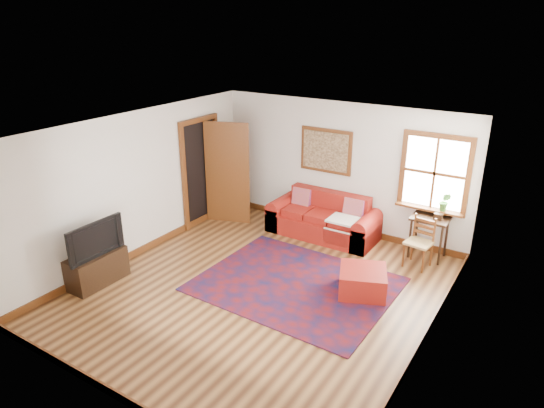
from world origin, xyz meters
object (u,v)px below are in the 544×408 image
Objects in this scene: red_leather_sofa at (324,222)px; media_cabinet at (97,268)px; red_ottoman at (362,282)px; ladder_back_chair at (420,240)px; side_table at (430,224)px.

red_leather_sofa reaches higher than media_cabinet.
red_ottoman is 0.74× the size of media_cabinet.
red_ottoman is 0.80× the size of ladder_back_chair.
red_leather_sofa is 1.97m from side_table.
red_leather_sofa is at bearing 110.14° from red_ottoman.
red_ottoman is at bearing 28.16° from media_cabinet.
red_ottoman is at bearing -105.60° from side_table.
red_leather_sofa is at bearing -175.79° from side_table.
side_table is 5.52m from media_cabinet.
side_table is at bearing 41.73° from media_cabinet.
media_cabinet is (-4.08, -3.28, -0.21)m from ladder_back_chair.
media_cabinet is at bearing -141.18° from ladder_back_chair.
red_leather_sofa is at bearing 58.29° from media_cabinet.
side_table reaches higher than red_ottoman.
media_cabinet reaches higher than red_ottoman.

